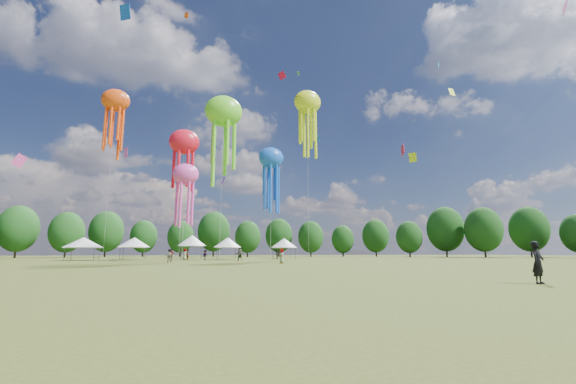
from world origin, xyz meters
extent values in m
plane|color=#384416|center=(0.00, 0.00, 0.00)|extent=(300.00, 300.00, 0.00)
imported|color=black|center=(7.93, -1.74, 0.82)|extent=(0.69, 0.57, 1.63)
imported|color=gray|center=(-6.39, 33.31, 0.79)|extent=(0.80, 0.64, 1.59)
imported|color=gray|center=(-4.19, 52.65, 0.92)|extent=(0.89, 1.06, 1.83)
imported|color=gray|center=(12.83, 55.80, 0.77)|extent=(0.65, 0.80, 1.54)
imported|color=gray|center=(-1.12, 48.15, 0.79)|extent=(1.15, 1.11, 1.58)
imported|color=gray|center=(-6.34, 46.25, 0.85)|extent=(1.06, 0.59, 1.70)
imported|color=gray|center=(3.47, 41.90, 0.90)|extent=(1.76, 1.12, 1.81)
imported|color=gray|center=(-3.96, 46.01, 0.82)|extent=(0.55, 0.69, 1.64)
imported|color=gray|center=(5.63, 26.76, 0.81)|extent=(0.55, 0.81, 1.61)
cylinder|color=#47474C|center=(-21.72, 50.00, 0.94)|extent=(0.08, 0.08, 1.87)
cylinder|color=#47474C|center=(-21.72, 54.07, 0.94)|extent=(0.08, 0.08, 1.87)
cylinder|color=#47474C|center=(-17.65, 50.00, 0.94)|extent=(0.08, 0.08, 1.87)
cylinder|color=#47474C|center=(-17.65, 54.07, 0.94)|extent=(0.08, 0.08, 1.87)
cube|color=silver|center=(-19.68, 52.04, 1.92)|extent=(4.47, 4.47, 0.10)
cone|color=silver|center=(-19.68, 52.04, 2.78)|extent=(5.81, 5.81, 1.61)
cylinder|color=#47474C|center=(-14.77, 55.65, 1.01)|extent=(0.08, 0.08, 2.02)
cylinder|color=#47474C|center=(-14.77, 59.52, 1.01)|extent=(0.08, 0.08, 2.02)
cylinder|color=#47474C|center=(-10.91, 55.65, 1.01)|extent=(0.08, 0.08, 2.02)
cylinder|color=#47474C|center=(-10.91, 59.52, 1.01)|extent=(0.08, 0.08, 2.02)
cube|color=silver|center=(-12.84, 57.59, 2.07)|extent=(4.26, 4.26, 0.10)
cone|color=silver|center=(-12.84, 57.59, 2.98)|extent=(5.54, 5.54, 1.73)
cylinder|color=#47474C|center=(-4.72, 55.47, 1.15)|extent=(0.08, 0.08, 2.30)
cylinder|color=#47474C|center=(-4.72, 59.03, 1.15)|extent=(0.08, 0.08, 2.30)
cylinder|color=#47474C|center=(-1.16, 55.47, 1.15)|extent=(0.08, 0.08, 2.30)
cylinder|color=#47474C|center=(-1.16, 59.03, 1.15)|extent=(0.08, 0.08, 2.30)
cube|color=silver|center=(-2.94, 57.25, 2.35)|extent=(3.97, 3.97, 0.10)
cone|color=silver|center=(-2.94, 57.25, 3.38)|extent=(5.16, 5.16, 1.97)
cylinder|color=#47474C|center=(1.23, 50.12, 0.99)|extent=(0.08, 0.08, 1.98)
cylinder|color=#47474C|center=(1.23, 53.41, 0.99)|extent=(0.08, 0.08, 1.98)
cylinder|color=#47474C|center=(4.52, 50.12, 0.99)|extent=(0.08, 0.08, 1.98)
cylinder|color=#47474C|center=(4.52, 53.41, 0.99)|extent=(0.08, 0.08, 1.98)
cube|color=silver|center=(2.87, 51.77, 2.03)|extent=(3.69, 3.69, 0.10)
cone|color=silver|center=(2.87, 51.77, 2.93)|extent=(4.79, 4.79, 1.70)
cylinder|color=#47474C|center=(12.03, 52.10, 1.01)|extent=(0.08, 0.08, 2.01)
cylinder|color=#47474C|center=(12.03, 55.49, 1.01)|extent=(0.08, 0.08, 2.01)
cylinder|color=#47474C|center=(15.43, 52.10, 1.01)|extent=(0.08, 0.08, 2.01)
cylinder|color=#47474C|center=(15.43, 55.49, 1.01)|extent=(0.08, 0.08, 2.01)
cube|color=silver|center=(13.73, 53.79, 2.06)|extent=(3.79, 3.79, 0.10)
cone|color=silver|center=(13.73, 53.79, 2.97)|extent=(4.93, 4.93, 1.72)
ellipsoid|color=red|center=(-5.23, 39.89, 16.86)|extent=(4.25, 2.97, 3.61)
cylinder|color=beige|center=(-5.23, 39.89, 8.43)|extent=(0.03, 0.03, 16.86)
ellipsoid|color=#6FF127|center=(0.21, 39.72, 22.03)|extent=(5.56, 3.89, 4.72)
cylinder|color=beige|center=(0.21, 39.72, 11.02)|extent=(0.03, 0.03, 22.03)
ellipsoid|color=blue|center=(7.17, 38.05, 14.99)|extent=(3.70, 2.59, 3.14)
cylinder|color=beige|center=(7.17, 38.05, 7.49)|extent=(0.03, 0.03, 14.99)
ellipsoid|color=#FF4E0F|center=(-15.96, 47.65, 25.05)|extent=(4.26, 2.98, 3.62)
cylinder|color=beige|center=(-15.96, 47.65, 12.52)|extent=(0.03, 0.03, 25.05)
ellipsoid|color=#FF4BBB|center=(-4.88, 34.73, 11.08)|extent=(3.23, 2.26, 2.75)
cylinder|color=beige|center=(-4.88, 34.73, 5.54)|extent=(0.03, 0.03, 11.08)
ellipsoid|color=#E6FF1A|center=(16.95, 49.11, 29.43)|extent=(5.24, 3.67, 4.45)
cylinder|color=beige|center=(16.95, 49.11, 14.72)|extent=(0.03, 0.03, 29.43)
cube|color=#FF4E0F|center=(-5.81, 40.38, 37.10)|extent=(0.60, 0.53, 0.83)
cube|color=#E6FF1A|center=(-5.65, 66.59, 23.16)|extent=(0.47, 1.87, 2.34)
cube|color=#6FF127|center=(16.35, 52.64, 36.93)|extent=(0.27, 0.79, 0.85)
cube|color=#18A3D2|center=(-5.95, 44.19, 19.03)|extent=(1.49, 0.56, 1.73)
cube|color=#FF4BBB|center=(32.68, 12.22, 26.93)|extent=(1.53, 0.90, 1.74)
cube|color=#E6FF1A|center=(36.86, 33.98, 27.44)|extent=(1.10, 0.51, 1.42)
cube|color=blue|center=(-11.43, 22.61, 24.28)|extent=(1.16, 0.95, 1.48)
cube|color=#FF4BBB|center=(-17.02, 70.19, 22.44)|extent=(0.90, 1.86, 2.37)
cube|color=red|center=(12.89, 52.65, 35.99)|extent=(1.42, 1.19, 2.02)
cube|color=#E6FF1A|center=(40.35, 50.11, 20.63)|extent=(1.55, 1.15, 2.02)
cube|color=blue|center=(23.04, 59.68, 26.07)|extent=(0.98, 1.50, 1.64)
cube|color=#18A3D2|center=(31.25, 30.05, 29.29)|extent=(0.74, 0.63, 1.04)
cube|color=#FF4BBB|center=(-32.41, 59.60, 16.90)|extent=(2.01, 1.33, 2.52)
cube|color=#9131DB|center=(2.12, 54.34, 14.40)|extent=(0.60, 1.43, 1.59)
cube|color=red|center=(25.21, 31.60, 15.88)|extent=(0.57, 1.60, 1.89)
cylinder|color=#38281C|center=(-40.68, 85.49, 1.71)|extent=(0.44, 0.44, 3.41)
ellipsoid|color=#1A4517|center=(-40.68, 85.49, 6.61)|extent=(8.53, 8.53, 10.66)
cylinder|color=#38281C|center=(-30.60, 85.02, 1.53)|extent=(0.44, 0.44, 3.07)
ellipsoid|color=#1A4517|center=(-30.60, 85.02, 5.94)|extent=(7.66, 7.66, 9.58)
cylinder|color=#38281C|center=(-23.51, 93.33, 1.72)|extent=(0.44, 0.44, 3.43)
ellipsoid|color=#1A4517|center=(-23.51, 93.33, 6.65)|extent=(8.58, 8.58, 10.73)
cylinder|color=#38281C|center=(-14.76, 98.96, 1.47)|extent=(0.44, 0.44, 2.95)
ellipsoid|color=#1A4517|center=(-14.76, 98.96, 5.71)|extent=(7.37, 7.37, 9.21)
cylinder|color=#38281C|center=(-4.70, 95.06, 1.45)|extent=(0.44, 0.44, 2.89)
ellipsoid|color=#1A4517|center=(-4.70, 95.06, 5.61)|extent=(7.23, 7.23, 9.04)
cylinder|color=#38281C|center=(4.91, 99.49, 1.92)|extent=(0.44, 0.44, 3.84)
ellipsoid|color=#1A4517|center=(4.91, 99.49, 7.44)|extent=(9.60, 9.60, 11.99)
cylinder|color=#38281C|center=(13.19, 88.44, 1.42)|extent=(0.44, 0.44, 2.84)
ellipsoid|color=#1A4517|center=(13.19, 88.44, 5.51)|extent=(7.11, 7.11, 8.89)
cylinder|color=#38281C|center=(22.93, 91.04, 1.58)|extent=(0.44, 0.44, 3.16)
ellipsoid|color=#1A4517|center=(22.93, 91.04, 6.13)|extent=(7.91, 7.91, 9.88)
cylinder|color=#38281C|center=(30.69, 85.29, 1.44)|extent=(0.44, 0.44, 2.88)
ellipsoid|color=#1A4517|center=(30.69, 85.29, 5.59)|extent=(7.21, 7.21, 9.01)
cylinder|color=#38281C|center=(41.52, 87.24, 1.31)|extent=(0.44, 0.44, 2.63)
ellipsoid|color=#1A4517|center=(41.52, 87.24, 5.09)|extent=(6.57, 6.57, 8.22)
cylinder|color=#38281C|center=(50.52, 83.73, 1.56)|extent=(0.44, 0.44, 3.13)
ellipsoid|color=#1A4517|center=(50.52, 83.73, 6.06)|extent=(7.81, 7.81, 9.77)
cylinder|color=#38281C|center=(53.64, 71.81, 1.36)|extent=(0.44, 0.44, 2.72)
ellipsoid|color=#1A4517|center=(53.64, 71.81, 5.27)|extent=(6.80, 6.80, 8.50)
cylinder|color=#38281C|center=(62.96, 68.92, 1.90)|extent=(0.44, 0.44, 3.81)
ellipsoid|color=#1A4517|center=(62.96, 68.92, 7.38)|extent=(9.52, 9.52, 11.90)
cylinder|color=#38281C|center=(66.57, 59.80, 1.76)|extent=(0.44, 0.44, 3.51)
ellipsoid|color=#1A4517|center=(66.57, 59.80, 6.80)|extent=(8.78, 8.78, 10.97)
cylinder|color=#38281C|center=(79.39, 58.26, 1.82)|extent=(0.44, 0.44, 3.64)
ellipsoid|color=#1A4517|center=(79.39, 58.26, 7.05)|extent=(9.10, 9.10, 11.37)
camera|label=1|loc=(-5.50, -12.76, 1.20)|focal=22.80mm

